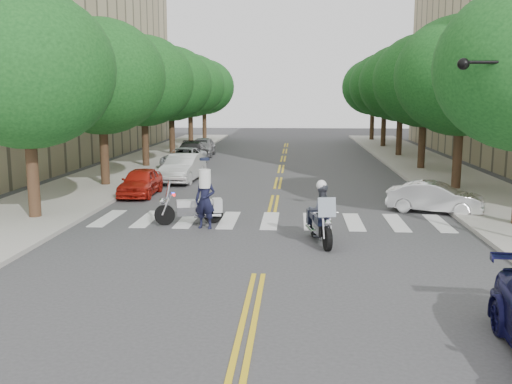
# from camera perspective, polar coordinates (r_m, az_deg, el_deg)

# --- Properties ---
(ground) EXTENTS (140.00, 140.00, 0.00)m
(ground) POSITION_cam_1_polar(r_m,az_deg,el_deg) (15.05, 0.27, -8.23)
(ground) COLOR #38383A
(ground) RESTS_ON ground
(sidewalk_left) EXTENTS (5.00, 60.00, 0.15)m
(sidewalk_left) POSITION_cam_1_polar(r_m,az_deg,el_deg) (38.05, -11.94, 2.51)
(sidewalk_left) COLOR #9E9991
(sidewalk_left) RESTS_ON ground
(sidewalk_right) EXTENTS (5.00, 60.00, 0.15)m
(sidewalk_right) POSITION_cam_1_polar(r_m,az_deg,el_deg) (37.57, 17.18, 2.21)
(sidewalk_right) COLOR #9E9991
(sidewalk_right) RESTS_ON ground
(tree_l_0) EXTENTS (6.40, 6.40, 8.45)m
(tree_l_0) POSITION_cam_1_polar(r_m,az_deg,el_deg) (22.54, -22.02, 11.30)
(tree_l_0) COLOR #382316
(tree_l_0) RESTS_ON ground
(tree_l_1) EXTENTS (6.40, 6.40, 8.45)m
(tree_l_1) POSITION_cam_1_polar(r_m,az_deg,el_deg) (29.95, -15.24, 11.05)
(tree_l_1) COLOR #382316
(tree_l_1) RESTS_ON ground
(tree_l_2) EXTENTS (6.40, 6.40, 8.45)m
(tree_l_2) POSITION_cam_1_polar(r_m,az_deg,el_deg) (37.60, -11.19, 10.83)
(tree_l_2) COLOR #382316
(tree_l_2) RESTS_ON ground
(tree_l_3) EXTENTS (6.40, 6.40, 8.45)m
(tree_l_3) POSITION_cam_1_polar(r_m,az_deg,el_deg) (45.37, -8.51, 10.65)
(tree_l_3) COLOR #382316
(tree_l_3) RESTS_ON ground
(tree_l_4) EXTENTS (6.40, 6.40, 8.45)m
(tree_l_4) POSITION_cam_1_polar(r_m,az_deg,el_deg) (53.21, -6.63, 10.51)
(tree_l_4) COLOR #382316
(tree_l_4) RESTS_ON ground
(tree_l_5) EXTENTS (6.40, 6.40, 8.45)m
(tree_l_5) POSITION_cam_1_polar(r_m,az_deg,el_deg) (61.09, -5.23, 10.40)
(tree_l_5) COLOR #382316
(tree_l_5) RESTS_ON ground
(tree_r_1) EXTENTS (6.40, 6.40, 8.45)m
(tree_r_1) POSITION_cam_1_polar(r_m,az_deg,el_deg) (29.39, 19.91, 10.86)
(tree_r_1) COLOR #382316
(tree_r_1) RESTS_ON ground
(tree_r_2) EXTENTS (6.40, 6.40, 8.45)m
(tree_r_2) POSITION_cam_1_polar(r_m,az_deg,el_deg) (37.16, 16.53, 10.64)
(tree_r_2) COLOR #382316
(tree_r_2) RESTS_ON ground
(tree_r_3) EXTENTS (6.40, 6.40, 8.45)m
(tree_r_3) POSITION_cam_1_polar(r_m,az_deg,el_deg) (45.01, 14.33, 10.47)
(tree_r_3) COLOR #382316
(tree_r_3) RESTS_ON ground
(tree_r_4) EXTENTS (6.40, 6.40, 8.45)m
(tree_r_4) POSITION_cam_1_polar(r_m,az_deg,el_deg) (52.90, 12.78, 10.35)
(tree_r_4) COLOR #382316
(tree_r_4) RESTS_ON ground
(tree_r_5) EXTENTS (6.40, 6.40, 8.45)m
(tree_r_5) POSITION_cam_1_polar(r_m,az_deg,el_deg) (60.82, 11.64, 10.26)
(tree_r_5) COLOR #382316
(tree_r_5) RESTS_ON ground
(motorcycle_police) EXTENTS (0.94, 2.47, 2.02)m
(motorcycle_police) POSITION_cam_1_polar(r_m,az_deg,el_deg) (18.13, 6.47, -2.29)
(motorcycle_police) COLOR black
(motorcycle_police) RESTS_ON ground
(motorcycle_parked) EXTENTS (2.45, 1.04, 1.61)m
(motorcycle_parked) POSITION_cam_1_polar(r_m,az_deg,el_deg) (20.86, -6.12, -1.66)
(motorcycle_parked) COLOR black
(motorcycle_parked) RESTS_ON ground
(officer_standing) EXTENTS (0.82, 0.63, 2.01)m
(officer_standing) POSITION_cam_1_polar(r_m,az_deg,el_deg) (20.01, -5.10, -0.82)
(officer_standing) COLOR black
(officer_standing) RESTS_ON ground
(convertible) EXTENTS (3.95, 2.50, 1.23)m
(convertible) POSITION_cam_1_polar(r_m,az_deg,el_deg) (23.81, 17.48, -0.53)
(convertible) COLOR white
(convertible) RESTS_ON ground
(parked_car_a) EXTENTS (1.57, 3.80, 1.29)m
(parked_car_a) POSITION_cam_1_polar(r_m,az_deg,el_deg) (27.18, -11.47, 1.00)
(parked_car_a) COLOR red
(parked_car_a) RESTS_ON ground
(parked_car_b) EXTENTS (1.90, 4.62, 1.49)m
(parked_car_b) POSITION_cam_1_polar(r_m,az_deg,el_deg) (31.33, -7.31, 2.41)
(parked_car_b) COLOR silver
(parked_car_b) RESTS_ON ground
(parked_car_c) EXTENTS (2.59, 4.88, 1.31)m
(parked_car_c) POSITION_cam_1_polar(r_m,az_deg,el_deg) (37.26, -7.21, 3.40)
(parked_car_c) COLOR #ABAEB3
(parked_car_c) RESTS_ON ground
(parked_car_d) EXTENTS (2.36, 5.18, 1.47)m
(parked_car_d) POSITION_cam_1_polar(r_m,az_deg,el_deg) (39.66, -6.52, 3.90)
(parked_car_d) COLOR black
(parked_car_d) RESTS_ON ground
(parked_car_e) EXTENTS (1.92, 4.40, 1.48)m
(parked_car_e) POSITION_cam_1_polar(r_m,az_deg,el_deg) (44.57, -5.35, 4.54)
(parked_car_e) COLOR gray
(parked_car_e) RESTS_ON ground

